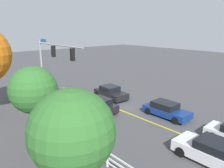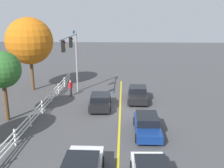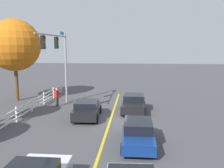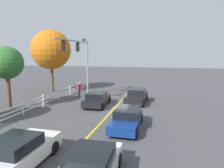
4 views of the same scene
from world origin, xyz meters
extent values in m
plane|color=#444447|center=(0.00, 0.00, 0.00)|extent=(120.00, 120.00, 0.00)
cube|color=gold|center=(-4.00, 0.00, 0.00)|extent=(28.00, 0.16, 0.01)
cylinder|color=gray|center=(5.19, 4.89, 3.35)|extent=(0.20, 0.20, 6.70)
cylinder|color=gray|center=(1.43, 4.89, 6.40)|extent=(7.54, 0.12, 0.12)
cube|color=#0C59B2|center=(4.29, 4.91, 6.68)|extent=(1.10, 0.03, 0.28)
cube|color=black|center=(2.42, 4.89, 5.80)|extent=(0.32, 0.28, 1.00)
sphere|color=red|center=(2.42, 4.74, 6.12)|extent=(0.17, 0.17, 0.17)
sphere|color=orange|center=(2.42, 4.74, 5.80)|extent=(0.17, 0.17, 0.17)
sphere|color=#148C19|center=(2.42, 4.74, 5.48)|extent=(0.17, 0.17, 0.17)
cube|color=black|center=(-0.80, 4.89, 5.80)|extent=(0.32, 0.28, 1.00)
sphere|color=red|center=(-0.80, 4.74, 6.12)|extent=(0.17, 0.17, 0.17)
sphere|color=orange|center=(-0.80, 4.74, 5.80)|extent=(0.17, 0.17, 0.17)
sphere|color=#148C19|center=(-0.80, 4.74, 5.48)|extent=(0.17, 0.17, 0.17)
cube|color=silver|center=(-11.00, 1.81, 0.57)|extent=(4.26, 1.94, 0.70)
cube|color=black|center=(-11.22, 1.81, 1.17)|extent=(1.96, 1.75, 0.50)
cylinder|color=black|center=(-9.56, 2.72, 0.32)|extent=(0.64, 0.22, 0.64)
cylinder|color=black|center=(-9.56, 0.90, 0.32)|extent=(0.64, 0.22, 0.64)
cube|color=black|center=(2.15, -1.72, 0.55)|extent=(4.20, 2.01, 0.66)
cube|color=black|center=(2.36, -1.73, 1.16)|extent=(1.94, 1.74, 0.56)
cylinder|color=black|center=(0.71, -2.54, 0.32)|extent=(0.65, 0.24, 0.64)
cylinder|color=black|center=(0.78, -0.80, 0.32)|extent=(0.65, 0.24, 0.64)
cylinder|color=black|center=(3.53, -2.64, 0.32)|extent=(0.65, 0.24, 0.64)
cylinder|color=black|center=(3.59, -0.91, 0.32)|extent=(0.65, 0.24, 0.64)
cube|color=navy|center=(-5.18, -2.02, 0.51)|extent=(4.29, 1.76, 0.57)
cube|color=black|center=(-4.96, -2.02, 1.07)|extent=(2.21, 1.58, 0.54)
cylinder|color=black|center=(-6.63, -2.84, 0.32)|extent=(0.64, 0.22, 0.64)
cylinder|color=black|center=(-6.64, -1.22, 0.32)|extent=(0.64, 0.22, 0.64)
cylinder|color=black|center=(-3.72, -2.82, 0.32)|extent=(0.64, 0.22, 0.64)
cylinder|color=black|center=(-3.72, -1.21, 0.32)|extent=(0.64, 0.22, 0.64)
cube|color=black|center=(0.00, 1.86, 0.56)|extent=(4.14, 2.03, 0.68)
cube|color=black|center=(-0.20, 1.85, 1.13)|extent=(2.17, 1.75, 0.47)
cylinder|color=black|center=(1.34, 2.78, 0.32)|extent=(0.65, 0.25, 0.64)
cylinder|color=black|center=(1.42, 1.06, 0.32)|extent=(0.65, 0.25, 0.64)
cylinder|color=black|center=(-1.42, 2.66, 0.32)|extent=(0.65, 0.25, 0.64)
cylinder|color=black|center=(-1.34, 0.93, 0.32)|extent=(0.65, 0.25, 0.64)
cylinder|color=black|center=(-9.91, -2.51, 0.32)|extent=(0.65, 0.25, 0.64)
cylinder|color=black|center=(-9.98, -0.82, 0.32)|extent=(0.65, 0.25, 0.64)
cylinder|color=#3F3F42|center=(3.58, 5.30, 0.42)|extent=(0.16, 0.16, 0.85)
cylinder|color=#3F3F42|center=(3.40, 5.38, 0.42)|extent=(0.16, 0.16, 0.85)
cube|color=red|center=(3.49, 5.34, 1.16)|extent=(0.47, 0.40, 0.62)
sphere|color=tan|center=(3.49, 5.34, 1.58)|extent=(0.22, 0.22, 0.22)
cube|color=white|center=(-7.33, 6.85, 0.57)|extent=(0.10, 0.10, 1.15)
cube|color=white|center=(-4.44, 6.85, 0.57)|extent=(0.10, 0.10, 1.15)
cube|color=white|center=(-1.56, 6.85, 0.57)|extent=(0.10, 0.10, 1.15)
cube|color=white|center=(1.33, 6.85, 0.57)|extent=(0.10, 0.10, 1.15)
cube|color=white|center=(4.22, 6.85, 0.57)|extent=(0.10, 0.10, 1.15)
cube|color=white|center=(7.11, 6.85, 0.57)|extent=(0.10, 0.10, 1.15)
cube|color=white|center=(10.00, 6.85, 0.57)|extent=(0.10, 0.10, 1.15)
cube|color=white|center=(-3.00, 6.85, 0.95)|extent=(26.00, 0.06, 0.09)
cube|color=white|center=(-3.00, 6.85, 0.60)|extent=(26.00, 0.06, 0.09)
cube|color=white|center=(-3.00, 6.85, 0.28)|extent=(26.00, 0.06, 0.09)
sphere|color=#2D6628|center=(-8.61, 9.82, 3.70)|extent=(3.69, 3.69, 3.69)
cylinder|color=brown|center=(-3.24, 9.20, 1.58)|extent=(0.34, 0.34, 3.16)
sphere|color=#2D6628|center=(-3.24, 9.20, 4.25)|extent=(2.91, 2.91, 2.91)
camera|label=1|loc=(-16.00, 14.13, 7.90)|focal=35.52mm
camera|label=2|loc=(-22.29, -0.25, 8.34)|focal=40.78mm
camera|label=3|loc=(-19.09, -1.78, 5.59)|focal=41.02mm
camera|label=4|loc=(-17.90, -4.31, 4.98)|focal=31.64mm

